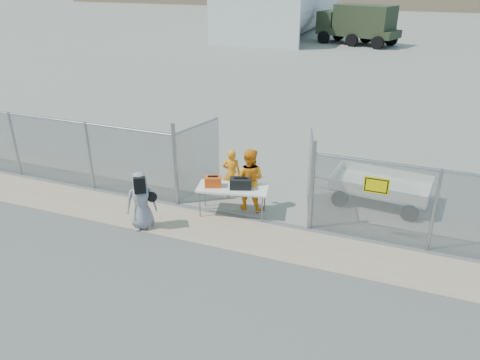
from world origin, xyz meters
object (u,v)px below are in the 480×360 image
at_px(folding_table, 233,201).
at_px(visitor, 141,201).
at_px(utility_trailer, 380,189).
at_px(security_worker_left, 232,173).
at_px(security_worker_right, 249,180).

height_order(folding_table, visitor, visitor).
bearing_deg(visitor, utility_trailer, -1.07).
distance_m(security_worker_left, visitor, 3.03).
relative_size(security_worker_left, security_worker_right, 0.82).
xyz_separation_m(security_worker_left, security_worker_right, (0.77, -0.57, 0.16)).
xyz_separation_m(security_worker_right, visitor, (-2.29, -2.05, -0.12)).
relative_size(security_worker_right, utility_trailer, 0.51).
relative_size(folding_table, utility_trailer, 0.55).
distance_m(security_worker_left, utility_trailer, 4.45).
xyz_separation_m(security_worker_left, visitor, (-1.52, -2.62, 0.04)).
height_order(folding_table, security_worker_right, security_worker_right).
relative_size(folding_table, visitor, 1.22).
height_order(security_worker_left, utility_trailer, security_worker_left).
bearing_deg(security_worker_left, security_worker_right, 130.85).
bearing_deg(folding_table, security_worker_left, 101.35).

